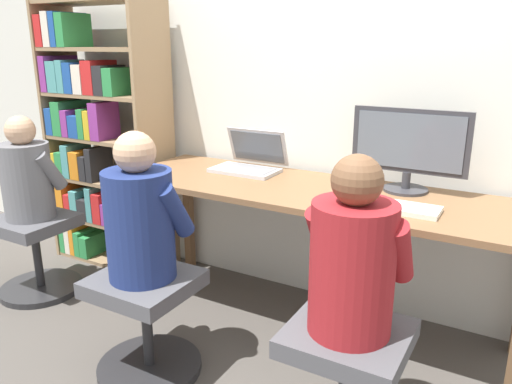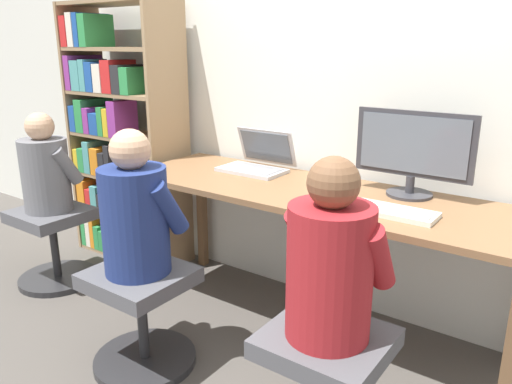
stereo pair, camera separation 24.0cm
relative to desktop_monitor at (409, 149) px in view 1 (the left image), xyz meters
name	(u,v)px [view 1 (the left image)]	position (x,y,z in m)	size (l,w,h in m)	color
ground_plane	(279,356)	(-0.41, -0.51, -0.97)	(14.00, 14.00, 0.00)	#4C4742
wall_back	(344,72)	(-0.41, 0.20, 0.33)	(10.00, 0.05, 2.60)	silver
desk	(310,203)	(-0.41, -0.18, -0.28)	(2.04, 0.64, 0.76)	brown
desktop_monitor	(409,149)	(0.00, 0.00, 0.00)	(0.55, 0.21, 0.40)	#333338
laptop	(249,162)	(-0.86, -0.02, -0.16)	(0.37, 0.29, 0.22)	#B7B7BC
keyboard	(394,206)	(0.02, -0.30, -0.19)	(0.38, 0.15, 0.03)	silver
computer_mouse_by_keyboard	(339,197)	(-0.23, -0.30, -0.19)	(0.07, 0.10, 0.03)	black
office_chair_left	(345,380)	(0.03, -0.86, -0.70)	(0.47, 0.47, 0.47)	#262628
office_chair_right	(147,319)	(-0.88, -0.89, -0.70)	(0.47, 0.47, 0.47)	#262628
person_at_monitor	(353,258)	(0.03, -0.85, -0.22)	(0.36, 0.32, 0.63)	maroon
person_at_laptop	(140,216)	(-0.88, -0.89, -0.22)	(0.36, 0.31, 0.64)	navy
bookshelf	(93,138)	(-2.02, -0.08, -0.12)	(0.85, 0.34, 1.70)	#997A56
office_chair_side	(36,250)	(-1.98, -0.63, -0.70)	(0.47, 0.47, 0.47)	#262628
person_near_shelf	(27,175)	(-1.98, -0.63, -0.24)	(0.34, 0.30, 0.59)	slate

